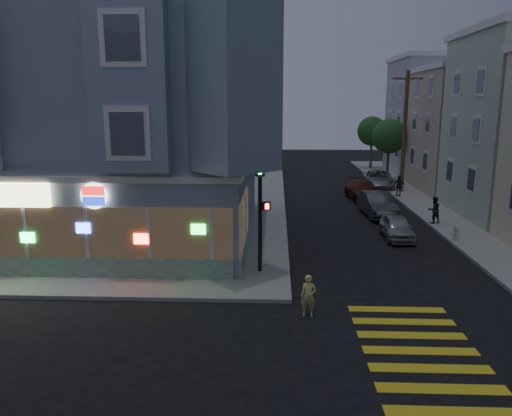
# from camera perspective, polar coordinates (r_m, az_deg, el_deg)

# --- Properties ---
(ground) EXTENTS (120.00, 120.00, 0.00)m
(ground) POSITION_cam_1_polar(r_m,az_deg,el_deg) (15.95, -6.81, -13.43)
(ground) COLOR black
(ground) RESTS_ON ground
(sidewalk_nw) EXTENTS (33.00, 42.00, 0.15)m
(sidewalk_nw) POSITION_cam_1_polar(r_m,az_deg,el_deg) (41.04, -20.49, 1.74)
(sidewalk_nw) COLOR gray
(sidewalk_nw) RESTS_ON ground
(corner_building) EXTENTS (14.60, 14.60, 11.40)m
(corner_building) POSITION_cam_1_polar(r_m,az_deg,el_deg) (26.60, -16.32, 9.33)
(corner_building) COLOR gray
(corner_building) RESTS_ON sidewalk_nw
(row_house_c) EXTENTS (12.00, 8.60, 9.00)m
(row_house_c) POSITION_cam_1_polar(r_m,az_deg,el_deg) (42.82, 26.15, 7.85)
(row_house_c) COLOR tan
(row_house_c) RESTS_ON sidewalk_ne
(row_house_d) EXTENTS (12.00, 8.60, 10.50)m
(row_house_d) POSITION_cam_1_polar(r_m,az_deg,el_deg) (51.17, 22.20, 9.50)
(row_house_d) COLOR #A19DAD
(row_house_d) RESTS_ON sidewalk_ne
(utility_pole) EXTENTS (2.20, 0.30, 9.00)m
(utility_pole) POSITION_cam_1_polar(r_m,az_deg,el_deg) (39.45, 16.62, 8.53)
(utility_pole) COLOR #4C3826
(utility_pole) RESTS_ON sidewalk_ne
(street_tree_near) EXTENTS (3.00, 3.00, 5.30)m
(street_tree_near) POSITION_cam_1_polar(r_m,az_deg,el_deg) (45.37, 14.97, 7.91)
(street_tree_near) COLOR #4C3826
(street_tree_near) RESTS_ON sidewalk_ne
(street_tree_far) EXTENTS (3.00, 3.00, 5.30)m
(street_tree_far) POSITION_cam_1_polar(r_m,az_deg,el_deg) (53.20, 13.12, 8.54)
(street_tree_far) COLOR #4C3826
(street_tree_far) RESTS_ON sidewalk_ne
(running_child) EXTENTS (0.53, 0.37, 1.38)m
(running_child) POSITION_cam_1_polar(r_m,az_deg,el_deg) (16.48, 6.02, -9.94)
(running_child) COLOR #DCCF70
(running_child) RESTS_ON ground
(pedestrian_a) EXTENTS (0.88, 0.78, 1.51)m
(pedestrian_a) POSITION_cam_1_polar(r_m,az_deg,el_deg) (29.76, 19.67, -0.21)
(pedestrian_a) COLOR black
(pedestrian_a) RESTS_ON sidewalk_ne
(pedestrian_b) EXTENTS (0.90, 0.38, 1.52)m
(pedestrian_b) POSITION_cam_1_polar(r_m,az_deg,el_deg) (37.59, 16.03, 2.44)
(pedestrian_b) COLOR #24232B
(pedestrian_b) RESTS_ON sidewalk_ne
(parked_car_a) EXTENTS (1.53, 3.53, 1.19)m
(parked_car_a) POSITION_cam_1_polar(r_m,az_deg,el_deg) (26.44, 15.82, -2.13)
(parked_car_a) COLOR #9C9DA3
(parked_car_a) RESTS_ON ground
(parked_car_b) EXTENTS (1.84, 4.53, 1.46)m
(parked_car_b) POSITION_cam_1_polar(r_m,az_deg,el_deg) (31.36, 13.69, 0.42)
(parked_car_b) COLOR #36383B
(parked_car_b) RESTS_ON ground
(parked_car_c) EXTENTS (2.36, 4.83, 1.35)m
(parked_car_c) POSITION_cam_1_polar(r_m,az_deg,el_deg) (36.40, 12.12, 1.97)
(parked_car_c) COLOR #531D13
(parked_car_c) RESTS_ON ground
(parked_car_d) EXTENTS (2.88, 5.31, 1.41)m
(parked_car_d) POSITION_cam_1_polar(r_m,az_deg,el_deg) (41.83, 13.79, 3.21)
(parked_car_d) COLOR #93999D
(parked_car_d) RESTS_ON ground
(traffic_signal) EXTENTS (0.63, 0.56, 4.96)m
(traffic_signal) POSITION_cam_1_polar(r_m,az_deg,el_deg) (19.39, 0.51, 2.10)
(traffic_signal) COLOR black
(traffic_signal) RESTS_ON sidewalk_nw
(fire_hydrant) EXTENTS (0.45, 0.26, 0.77)m
(fire_hydrant) POSITION_cam_1_polar(r_m,az_deg,el_deg) (26.47, 21.91, -2.61)
(fire_hydrant) COLOR silver
(fire_hydrant) RESTS_ON sidewalk_ne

